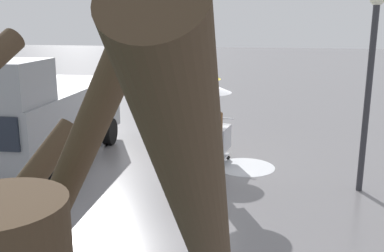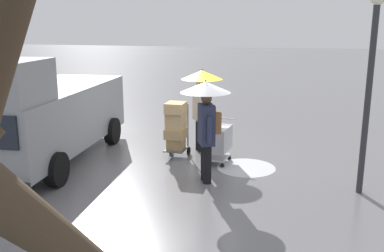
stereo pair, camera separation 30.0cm
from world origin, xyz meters
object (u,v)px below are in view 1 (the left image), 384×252
object	(u,v)px
cargo_van_parked_right	(40,116)
pedestrian_pink_side	(199,91)
street_lamp	(370,72)
pedestrian_black_side	(207,108)
shopping_cart_vendor	(217,139)
hand_dolly_boxes	(175,126)

from	to	relation	value
cargo_van_parked_right	pedestrian_pink_side	distance (m)	3.87
cargo_van_parked_right	pedestrian_pink_side	world-z (taller)	cargo_van_parked_right
pedestrian_pink_side	street_lamp	world-z (taller)	street_lamp
pedestrian_pink_side	pedestrian_black_side	bearing A→B (deg)	104.47
shopping_cart_vendor	hand_dolly_boxes	distance (m)	1.11
pedestrian_pink_side	pedestrian_black_side	size ratio (longest dim) A/B	1.00
hand_dolly_boxes	cargo_van_parked_right	bearing A→B (deg)	20.53
cargo_van_parked_right	shopping_cart_vendor	size ratio (longest dim) A/B	5.20
street_lamp	hand_dolly_boxes	bearing A→B (deg)	-18.52
shopping_cart_vendor	pedestrian_black_side	distance (m)	1.59
shopping_cart_vendor	hand_dolly_boxes	bearing A→B (deg)	-9.22
cargo_van_parked_right	hand_dolly_boxes	world-z (taller)	cargo_van_parked_right
hand_dolly_boxes	pedestrian_pink_side	xyz separation A→B (m)	(-0.49, -0.66, 0.79)
pedestrian_black_side	pedestrian_pink_side	bearing A→B (deg)	-75.53
shopping_cart_vendor	cargo_van_parked_right	bearing A→B (deg)	12.99
cargo_van_parked_right	shopping_cart_vendor	xyz separation A→B (m)	(-4.00, -0.92, -0.61)
shopping_cart_vendor	street_lamp	distance (m)	3.74
hand_dolly_boxes	pedestrian_pink_side	world-z (taller)	pedestrian_pink_side
cargo_van_parked_right	hand_dolly_boxes	bearing A→B (deg)	-159.47
cargo_van_parked_right	pedestrian_black_side	bearing A→B (deg)	175.43
cargo_van_parked_right	pedestrian_black_side	xyz separation A→B (m)	(-3.96, 0.32, 0.39)
cargo_van_parked_right	hand_dolly_boxes	xyz separation A→B (m)	(-2.93, -1.10, -0.38)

